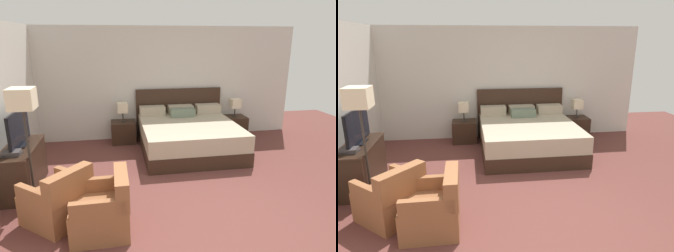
# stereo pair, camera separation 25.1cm
# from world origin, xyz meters

# --- Properties ---
(ground_plane) EXTENTS (11.30, 11.30, 0.00)m
(ground_plane) POSITION_xyz_m (0.00, 0.00, 0.00)
(ground_plane) COLOR brown
(wall_back) EXTENTS (6.60, 0.06, 2.57)m
(wall_back) POSITION_xyz_m (0.00, 3.80, 1.28)
(wall_back) COLOR beige
(wall_back) RESTS_ON ground
(bed) EXTENTS (2.03, 2.11, 1.17)m
(bed) POSITION_xyz_m (0.50, 2.73, 0.33)
(bed) COLOR #332116
(bed) RESTS_ON ground
(nightstand_left) EXTENTS (0.54, 0.47, 0.49)m
(nightstand_left) POSITION_xyz_m (-0.83, 3.47, 0.25)
(nightstand_left) COLOR #332116
(nightstand_left) RESTS_ON ground
(nightstand_right) EXTENTS (0.54, 0.47, 0.49)m
(nightstand_right) POSITION_xyz_m (1.82, 3.47, 0.25)
(nightstand_right) COLOR #332116
(nightstand_right) RESTS_ON ground
(table_lamp_left) EXTENTS (0.22, 0.22, 0.43)m
(table_lamp_left) POSITION_xyz_m (-0.83, 3.47, 0.81)
(table_lamp_left) COLOR #332D28
(table_lamp_left) RESTS_ON nightstand_left
(table_lamp_right) EXTENTS (0.22, 0.22, 0.43)m
(table_lamp_right) POSITION_xyz_m (1.82, 3.47, 0.81)
(table_lamp_right) COLOR #332D28
(table_lamp_right) RESTS_ON nightstand_right
(dresser) EXTENTS (0.47, 1.21, 0.71)m
(dresser) POSITION_xyz_m (-2.44, 1.49, 0.37)
(dresser) COLOR #332116
(dresser) RESTS_ON ground
(tv) EXTENTS (0.18, 0.95, 0.55)m
(tv) POSITION_xyz_m (-2.44, 1.55, 0.98)
(tv) COLOR black
(tv) RESTS_ON dresser
(book_red_cover) EXTENTS (0.27, 0.20, 0.04)m
(book_red_cover) POSITION_xyz_m (-2.45, 1.15, 0.73)
(book_red_cover) COLOR #383333
(book_red_cover) RESTS_ON dresser
(book_blue_cover) EXTENTS (0.25, 0.21, 0.03)m
(book_blue_cover) POSITION_xyz_m (-2.45, 1.15, 0.76)
(book_blue_cover) COLOR #383333
(book_blue_cover) RESTS_ON book_red_cover
(armchair_by_window) EXTENTS (0.97, 0.96, 0.76)m
(armchair_by_window) POSITION_xyz_m (-1.75, 0.48, 0.28)
(armchair_by_window) COLOR #935B38
(armchair_by_window) RESTS_ON ground
(armchair_companion) EXTENTS (0.70, 0.69, 0.76)m
(armchair_companion) POSITION_xyz_m (-1.18, 0.18, 0.28)
(armchair_companion) COLOR #935B38
(armchair_companion) RESTS_ON ground
(floor_lamp) EXTENTS (0.32, 0.32, 1.67)m
(floor_lamp) POSITION_xyz_m (-2.19, 1.03, 1.41)
(floor_lamp) COLOR #332D28
(floor_lamp) RESTS_ON ground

